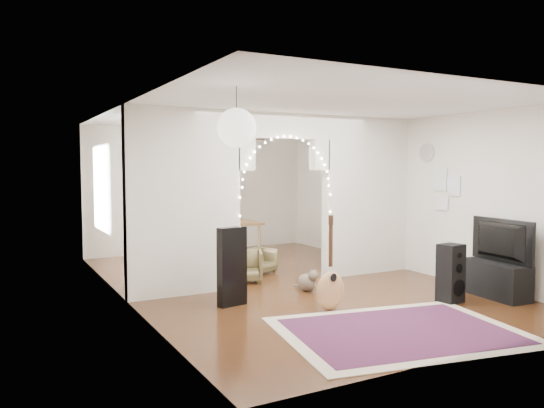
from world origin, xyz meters
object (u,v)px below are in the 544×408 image
acoustic_guitar (330,275)px  floor_speaker (451,273)px  media_console (495,280)px  dining_table (229,226)px  dining_chair_right (261,261)px  bookcase (188,221)px  dining_chair_left (245,266)px

acoustic_guitar → floor_speaker: size_ratio=1.31×
acoustic_guitar → media_console: bearing=-30.2°
dining_table → dining_chair_right: bearing=-93.6°
bookcase → dining_table: bookcase is taller
bookcase → dining_chair_right: size_ratio=2.98×
acoustic_guitar → dining_chair_right: size_ratio=2.23×
floor_speaker → dining_chair_right: bearing=107.3°
dining_chair_right → media_console: bearing=-77.2°
acoustic_guitar → dining_table: 4.07m
floor_speaker → media_console: bearing=-13.9°
acoustic_guitar → bookcase: bearing=73.1°
media_console → dining_table: size_ratio=0.81×
floor_speaker → media_console: 0.80m
floor_speaker → dining_chair_right: (-1.37, 3.05, -0.18)m
acoustic_guitar → dining_chair_left: acoustic_guitar is taller
acoustic_guitar → bookcase: 5.23m
media_console → dining_chair_right: media_console is taller
acoustic_guitar → media_console: 2.54m
acoustic_guitar → dining_chair_right: bearing=65.1°
dining_table → dining_chair_right: dining_table is taller
media_console → dining_chair_left: bearing=141.1°
bookcase → media_console: bearing=-46.0°
acoustic_guitar → dining_chair_left: bearing=78.5°
acoustic_guitar → dining_chair_right: acoustic_guitar is taller
media_console → dining_chair_left: dining_chair_left is taller
acoustic_guitar → dining_chair_left: size_ratio=1.88×
floor_speaker → dining_table: 4.70m
acoustic_guitar → media_console: size_ratio=1.05×
media_console → dining_chair_right: size_ratio=2.13×
dining_table → dining_chair_right: size_ratio=2.63×
media_console → dining_chair_left: (-2.71, 2.62, 0.00)m
bookcase → dining_chair_right: bearing=-61.1°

